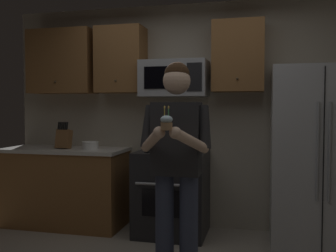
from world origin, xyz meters
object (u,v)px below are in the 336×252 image
(oven_range, at_px, (172,193))
(bowl_large_white, at_px, (90,145))
(knife_block, at_px, (64,139))
(cupcake, at_px, (167,122))
(microwave, at_px, (174,79))
(refrigerator, at_px, (318,158))
(person, at_px, (176,158))

(oven_range, xyz_separation_m, bowl_large_white, (-0.96, -0.03, 0.51))
(oven_range, bearing_deg, knife_block, -178.68)
(oven_range, relative_size, bowl_large_white, 4.86)
(knife_block, distance_m, cupcake, 2.13)
(knife_block, distance_m, bowl_large_white, 0.34)
(oven_range, distance_m, microwave, 1.26)
(refrigerator, xyz_separation_m, knife_block, (-2.79, 0.01, 0.14))
(microwave, distance_m, person, 1.46)
(oven_range, relative_size, refrigerator, 0.52)
(knife_block, distance_m, person, 1.92)
(knife_block, height_order, person, person)
(oven_range, xyz_separation_m, person, (0.29, -1.11, 0.53))
(microwave, height_order, cupcake, microwave)
(microwave, xyz_separation_m, knife_block, (-1.29, -0.15, -0.68))
(refrigerator, bearing_deg, bowl_large_white, 179.73)
(bowl_large_white, bearing_deg, knife_block, -179.62)
(microwave, relative_size, refrigerator, 0.41)
(knife_block, xyz_separation_m, person, (1.58, -1.08, -0.04))
(oven_range, xyz_separation_m, knife_block, (-1.29, -0.03, 0.58))
(oven_range, bearing_deg, bowl_large_white, -178.35)
(oven_range, distance_m, cupcake, 1.69)
(oven_range, distance_m, knife_block, 1.41)
(bowl_large_white, distance_m, person, 1.65)
(refrigerator, bearing_deg, person, -138.40)
(oven_range, xyz_separation_m, cupcake, (0.29, -1.44, 0.83))
(bowl_large_white, bearing_deg, microwave, 8.74)
(bowl_large_white, xyz_separation_m, person, (1.25, -1.08, 0.03))
(microwave, distance_m, bowl_large_white, 1.23)
(oven_range, height_order, bowl_large_white, bowl_large_white)
(refrigerator, relative_size, knife_block, 5.63)
(microwave, xyz_separation_m, bowl_large_white, (-0.96, -0.15, -0.75))
(microwave, xyz_separation_m, person, (0.29, -1.23, -0.72))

